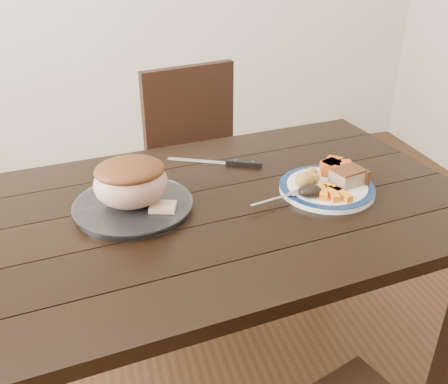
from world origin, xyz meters
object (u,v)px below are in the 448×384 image
object	(u,v)px
dining_table	(196,236)
fork	(281,198)
chair_far	(201,165)
roast_joint	(131,183)
carving_knife	(232,163)
dinner_plate	(327,188)
pork_slice	(348,177)
serving_platter	(133,207)

from	to	relation	value
dining_table	fork	size ratio (longest dim) A/B	9.57
chair_far	roast_joint	size ratio (longest dim) A/B	4.59
carving_knife	dining_table	bearing A→B (deg)	-100.14
chair_far	dinner_plate	distance (m)	0.81
dinner_plate	fork	size ratio (longest dim) A/B	1.60
pork_slice	fork	xyz separation A→B (m)	(-0.22, -0.03, -0.02)
dining_table	fork	distance (m)	0.27
dinner_plate	carving_knife	distance (m)	0.34
dinner_plate	fork	distance (m)	0.16
pork_slice	chair_far	bearing A→B (deg)	110.02
pork_slice	fork	world-z (taller)	pork_slice
dining_table	serving_platter	world-z (taller)	serving_platter
fork	roast_joint	bearing A→B (deg)	155.38
dinner_plate	dining_table	bearing A→B (deg)	178.93
dinner_plate	pork_slice	size ratio (longest dim) A/B	3.14
pork_slice	carving_knife	xyz separation A→B (m)	(-0.28, 0.26, -0.03)
chair_far	serving_platter	distance (m)	0.82
serving_platter	pork_slice	size ratio (longest dim) A/B	3.58
dining_table	chair_far	bearing A→B (deg)	75.36
chair_far	pork_slice	bearing A→B (deg)	97.47
pork_slice	roast_joint	size ratio (longest dim) A/B	0.44
roast_joint	serving_platter	bearing A→B (deg)	-90.00
dinner_plate	roast_joint	xyz separation A→B (m)	(-0.57, 0.05, 0.07)
dining_table	chair_far	distance (m)	0.77
dining_table	roast_joint	xyz separation A→B (m)	(-0.17, 0.04, 0.18)
dining_table	pork_slice	distance (m)	0.48
chair_far	carving_knife	distance (m)	0.54
dining_table	pork_slice	size ratio (longest dim) A/B	18.81
pork_slice	roast_joint	xyz separation A→B (m)	(-0.63, 0.05, 0.04)
pork_slice	carving_knife	world-z (taller)	pork_slice
dining_table	dinner_plate	world-z (taller)	dinner_plate
serving_platter	carving_knife	size ratio (longest dim) A/B	1.09
serving_platter	roast_joint	xyz separation A→B (m)	(0.00, 0.00, 0.07)
carving_knife	fork	bearing A→B (deg)	-51.90
pork_slice	carving_knife	distance (m)	0.38
serving_platter	pork_slice	xyz separation A→B (m)	(0.63, -0.05, 0.03)
fork	carving_knife	bearing A→B (deg)	88.31
pork_slice	dining_table	bearing A→B (deg)	178.43
dining_table	fork	bearing A→B (deg)	-9.98
fork	roast_joint	xyz separation A→B (m)	(-0.41, 0.08, 0.06)
chair_far	roast_joint	world-z (taller)	chair_far
serving_platter	pork_slice	bearing A→B (deg)	-4.73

